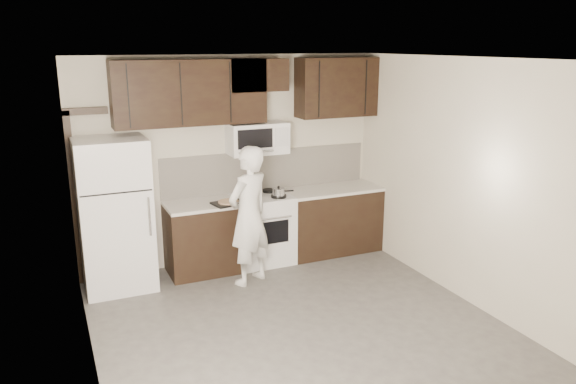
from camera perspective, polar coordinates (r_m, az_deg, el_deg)
floor at (r=5.88m, az=1.62°, el=-13.99°), size 4.50×4.50×0.00m
back_wall at (r=7.39m, az=-5.80°, el=3.23°), size 4.00×0.00×4.00m
ceiling at (r=5.14m, az=1.85°, el=13.35°), size 4.50×4.50×0.00m
counter_run at (r=7.55m, az=-0.52°, el=-3.48°), size 2.95×0.64×0.91m
stove at (r=7.44m, az=-2.67°, el=-3.75°), size 0.76×0.66×0.94m
backsplash at (r=7.58m, az=-2.15°, el=2.28°), size 2.90×0.02×0.54m
upper_cabinets at (r=7.16m, az=-3.95°, el=10.43°), size 3.48×0.35×0.78m
microwave at (r=7.25m, az=-3.12°, el=5.47°), size 0.76×0.42×0.40m
refrigerator at (r=6.84m, az=-17.17°, el=-2.22°), size 0.80×0.76×1.80m
door_trim at (r=7.04m, az=-20.69°, el=0.88°), size 0.50×0.08×2.12m
saucepan at (r=7.22m, az=-0.94°, el=-0.06°), size 0.27×0.16×0.15m
baking_tray at (r=6.97m, az=-6.07°, el=-1.13°), size 0.43×0.35×0.02m
pizza at (r=6.97m, az=-6.07°, el=-0.98°), size 0.30×0.30×0.02m
person at (r=6.70m, az=-4.00°, el=-2.43°), size 0.73×0.64×1.69m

